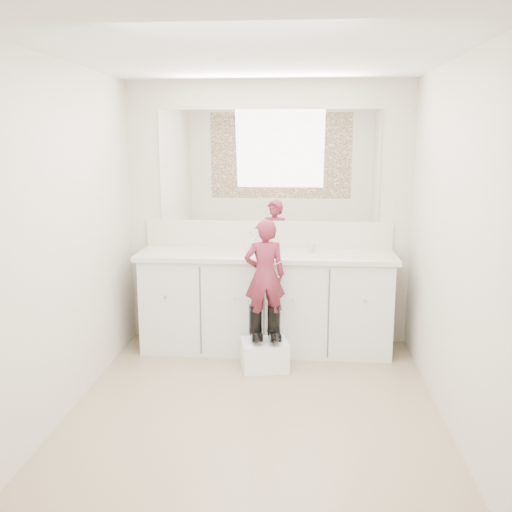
{
  "coord_description": "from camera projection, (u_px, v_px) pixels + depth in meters",
  "views": [
    {
      "loc": [
        0.31,
        -3.72,
        1.88
      ],
      "look_at": [
        -0.06,
        0.85,
        0.94
      ],
      "focal_mm": 40.0,
      "sensor_mm": 36.0,
      "label": 1
    }
  ],
  "objects": [
    {
      "name": "boot_left",
      "position": [
        256.0,
        323.0,
        4.69
      ],
      "size": [
        0.15,
        0.23,
        0.31
      ],
      "primitive_type": null,
      "rotation": [
        0.0,
        0.0,
        0.21
      ],
      "color": "black",
      "rests_on": "step_stool"
    },
    {
      "name": "ceiling",
      "position": [
        255.0,
        54.0,
        3.55
      ],
      "size": [
        3.0,
        3.0,
        0.0
      ],
      "primitive_type": "plane",
      "rotation": [
        3.14,
        0.0,
        0.0
      ],
      "color": "white",
      "rests_on": "wall_back"
    },
    {
      "name": "backsplash",
      "position": [
        268.0,
        234.0,
        5.28
      ],
      "size": [
        2.28,
        0.03,
        0.25
      ],
      "primitive_type": "cube",
      "color": "beige",
      "rests_on": "countertop"
    },
    {
      "name": "wall_left",
      "position": [
        66.0,
        240.0,
        3.9
      ],
      "size": [
        0.0,
        3.0,
        3.0
      ],
      "primitive_type": "plane",
      "rotation": [
        1.57,
        0.0,
        1.57
      ],
      "color": "beige",
      "rests_on": "floor"
    },
    {
      "name": "soap_bottle",
      "position": [
        251.0,
        241.0,
        5.08
      ],
      "size": [
        0.11,
        0.11,
        0.2
      ],
      "primitive_type": "imported",
      "rotation": [
        0.0,
        0.0,
        -0.21
      ],
      "color": "beige",
      "rests_on": "countertop"
    },
    {
      "name": "cup",
      "position": [
        310.0,
        248.0,
        5.07
      ],
      "size": [
        0.11,
        0.11,
        0.09
      ],
      "primitive_type": "imported",
      "rotation": [
        0.0,
        0.0,
        -0.23
      ],
      "color": "beige",
      "rests_on": "countertop"
    },
    {
      "name": "faucet",
      "position": [
        267.0,
        244.0,
        5.19
      ],
      "size": [
        0.08,
        0.08,
        0.1
      ],
      "primitive_type": "cylinder",
      "color": "silver",
      "rests_on": "countertop"
    },
    {
      "name": "wall_back",
      "position": [
        268.0,
        214.0,
        5.26
      ],
      "size": [
        2.6,
        0.0,
        2.6
      ],
      "primitive_type": "plane",
      "rotation": [
        1.57,
        0.0,
        0.0
      ],
      "color": "beige",
      "rests_on": "floor"
    },
    {
      "name": "boot_right",
      "position": [
        274.0,
        324.0,
        4.68
      ],
      "size": [
        0.15,
        0.23,
        0.31
      ],
      "primitive_type": null,
      "rotation": [
        0.0,
        0.0,
        0.21
      ],
      "color": "black",
      "rests_on": "step_stool"
    },
    {
      "name": "wall_right",
      "position": [
        454.0,
        246.0,
        3.69
      ],
      "size": [
        0.0,
        3.0,
        3.0
      ],
      "primitive_type": "plane",
      "rotation": [
        1.57,
        0.0,
        -1.57
      ],
      "color": "beige",
      "rests_on": "floor"
    },
    {
      "name": "wall_front",
      "position": [
        224.0,
        308.0,
        2.33
      ],
      "size": [
        2.6,
        0.0,
        2.6
      ],
      "primitive_type": "plane",
      "rotation": [
        -1.57,
        0.0,
        0.0
      ],
      "color": "beige",
      "rests_on": "floor"
    },
    {
      "name": "toothbrush",
      "position": [
        274.0,
        265.0,
        4.58
      ],
      "size": [
        0.14,
        0.04,
        0.06
      ],
      "primitive_type": "cylinder",
      "rotation": [
        0.0,
        1.22,
        0.21
      ],
      "color": "pink",
      "rests_on": "toddler"
    },
    {
      "name": "floor",
      "position": [
        255.0,
        410.0,
        4.04
      ],
      "size": [
        3.0,
        3.0,
        0.0
      ],
      "primitive_type": "plane",
      "color": "#8D7C5C",
      "rests_on": "ground"
    },
    {
      "name": "vanity_cabinet",
      "position": [
        266.0,
        303.0,
        5.15
      ],
      "size": [
        2.2,
        0.55,
        0.85
      ],
      "primitive_type": "cube",
      "color": "silver",
      "rests_on": "floor"
    },
    {
      "name": "countertop",
      "position": [
        266.0,
        255.0,
        5.04
      ],
      "size": [
        2.28,
        0.58,
        0.04
      ],
      "primitive_type": "cube",
      "color": "beige",
      "rests_on": "vanity_cabinet"
    },
    {
      "name": "step_stool",
      "position": [
        265.0,
        355.0,
        4.74
      ],
      "size": [
        0.43,
        0.38,
        0.24
      ],
      "primitive_type": "cube",
      "rotation": [
        0.0,
        0.0,
        0.21
      ],
      "color": "white",
      "rests_on": "floor"
    },
    {
      "name": "dot_panel",
      "position": [
        223.0,
        198.0,
        2.25
      ],
      "size": [
        2.0,
        0.01,
        1.2
      ],
      "primitive_type": "cube",
      "color": "#472819",
      "rests_on": "wall_front"
    },
    {
      "name": "mirror",
      "position": [
        268.0,
        166.0,
        5.16
      ],
      "size": [
        2.0,
        0.02,
        1.0
      ],
      "primitive_type": "cube",
      "color": "white",
      "rests_on": "wall_back"
    },
    {
      "name": "toddler",
      "position": [
        265.0,
        275.0,
        4.61
      ],
      "size": [
        0.38,
        0.29,
        0.92
      ],
      "primitive_type": "imported",
      "rotation": [
        0.0,
        0.0,
        3.35
      ],
      "color": "#AD3552",
      "rests_on": "step_stool"
    }
  ]
}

